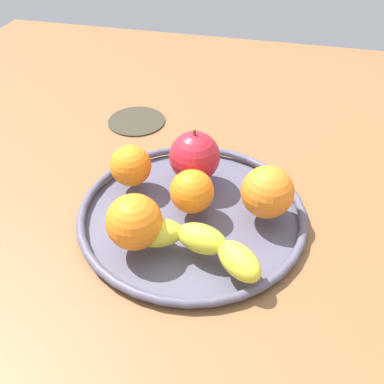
{
  "coord_description": "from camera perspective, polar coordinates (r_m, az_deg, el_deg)",
  "views": [
    {
      "loc": [
        -10.57,
        44.48,
        43.25
      ],
      "look_at": [
        0.0,
        0.0,
        4.8
      ],
      "focal_mm": 40.28,
      "sensor_mm": 36.0,
      "label": 1
    }
  ],
  "objects": [
    {
      "name": "ground_plane",
      "position": [
        0.64,
        0.0,
        -4.64
      ],
      "size": [
        143.02,
        143.02,
        4.0
      ],
      "primitive_type": "cube",
      "color": "brown"
    },
    {
      "name": "fruit_bowl",
      "position": [
        0.62,
        0.0,
        -2.73
      ],
      "size": [
        32.89,
        32.89,
        1.8
      ],
      "color": "#524F62",
      "rests_on": "ground_plane"
    },
    {
      "name": "banana",
      "position": [
        0.54,
        0.44,
        -6.82
      ],
      "size": [
        18.97,
        8.75,
        3.77
      ],
      "rotation": [
        0.0,
        0.0,
        -0.2
      ],
      "color": "yellow",
      "rests_on": "fruit_bowl"
    },
    {
      "name": "apple",
      "position": [
        0.65,
        0.34,
        4.71
      ],
      "size": [
        7.75,
        7.75,
        8.55
      ],
      "color": "#B81F2F",
      "rests_on": "fruit_bowl"
    },
    {
      "name": "orange_back_left",
      "position": [
        0.6,
        9.95,
        0.0
      ],
      "size": [
        7.32,
        7.32,
        7.32
      ],
      "primitive_type": "sphere",
      "color": "orange",
      "rests_on": "fruit_bowl"
    },
    {
      "name": "orange_front_right",
      "position": [
        0.6,
        -0.2,
        -0.01
      ],
      "size": [
        6.22,
        6.22,
        6.22
      ],
      "primitive_type": "sphere",
      "color": "orange",
      "rests_on": "fruit_bowl"
    },
    {
      "name": "orange_back_right",
      "position": [
        0.55,
        -7.67,
        -3.95
      ],
      "size": [
        7.28,
        7.28,
        7.28
      ],
      "primitive_type": "sphere",
      "color": "orange",
      "rests_on": "fruit_bowl"
    },
    {
      "name": "orange_center",
      "position": [
        0.65,
        -8.12,
        3.47
      ],
      "size": [
        6.23,
        6.23,
        6.23
      ],
      "primitive_type": "sphere",
      "color": "orange",
      "rests_on": "fruit_bowl"
    },
    {
      "name": "ambient_coaster",
      "position": [
        0.85,
        -7.35,
        9.39
      ],
      "size": [
        11.0,
        11.0,
        0.6
      ],
      "primitive_type": "cylinder",
      "color": "#343023",
      "rests_on": "ground_plane"
    }
  ]
}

